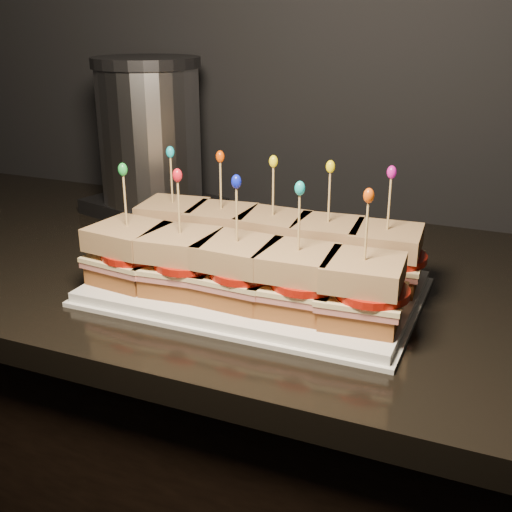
% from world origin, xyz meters
% --- Properties ---
extents(granite_slab, '(2.63, 0.65, 0.04)m').
position_xyz_m(granite_slab, '(-0.20, 1.69, 0.92)').
color(granite_slab, black).
rests_on(granite_slab, cabinet).
extents(platter, '(0.42, 0.26, 0.02)m').
position_xyz_m(platter, '(-0.28, 1.59, 0.95)').
color(platter, white).
rests_on(platter, granite_slab).
extents(platter_rim, '(0.43, 0.27, 0.01)m').
position_xyz_m(platter_rim, '(-0.28, 1.59, 0.94)').
color(platter_rim, white).
rests_on(platter_rim, granite_slab).
extents(sandwich_0_bread_bot, '(0.10, 0.10, 0.02)m').
position_xyz_m(sandwich_0_bread_bot, '(-0.44, 1.65, 0.97)').
color(sandwich_0_bread_bot, brown).
rests_on(sandwich_0_bread_bot, platter).
extents(sandwich_0_ham, '(0.10, 0.10, 0.01)m').
position_xyz_m(sandwich_0_ham, '(-0.44, 1.65, 0.98)').
color(sandwich_0_ham, '#BA6360').
rests_on(sandwich_0_ham, sandwich_0_bread_bot).
extents(sandwich_0_cheese, '(0.11, 0.10, 0.01)m').
position_xyz_m(sandwich_0_cheese, '(-0.44, 1.65, 0.99)').
color(sandwich_0_cheese, beige).
rests_on(sandwich_0_cheese, sandwich_0_ham).
extents(sandwich_0_tomato, '(0.09, 0.09, 0.01)m').
position_xyz_m(sandwich_0_tomato, '(-0.43, 1.65, 1.00)').
color(sandwich_0_tomato, '#AC160B').
rests_on(sandwich_0_tomato, sandwich_0_cheese).
extents(sandwich_0_bread_top, '(0.10, 0.10, 0.03)m').
position_xyz_m(sandwich_0_bread_top, '(-0.44, 1.65, 1.02)').
color(sandwich_0_bread_top, brown).
rests_on(sandwich_0_bread_top, sandwich_0_tomato).
extents(sandwich_0_pick, '(0.00, 0.00, 0.09)m').
position_xyz_m(sandwich_0_pick, '(-0.44, 1.65, 1.06)').
color(sandwich_0_pick, tan).
rests_on(sandwich_0_pick, sandwich_0_bread_top).
extents(sandwich_0_frill, '(0.01, 0.01, 0.02)m').
position_xyz_m(sandwich_0_frill, '(-0.44, 1.65, 1.11)').
color(sandwich_0_frill, '#10B7CB').
rests_on(sandwich_0_frill, sandwich_0_pick).
extents(sandwich_1_bread_bot, '(0.10, 0.10, 0.02)m').
position_xyz_m(sandwich_1_bread_bot, '(-0.36, 1.65, 0.97)').
color(sandwich_1_bread_bot, brown).
rests_on(sandwich_1_bread_bot, platter).
extents(sandwich_1_ham, '(0.10, 0.10, 0.01)m').
position_xyz_m(sandwich_1_ham, '(-0.36, 1.65, 0.98)').
color(sandwich_1_ham, '#BA6360').
rests_on(sandwich_1_ham, sandwich_1_bread_bot).
extents(sandwich_1_cheese, '(0.11, 0.10, 0.01)m').
position_xyz_m(sandwich_1_cheese, '(-0.36, 1.65, 0.99)').
color(sandwich_1_cheese, beige).
rests_on(sandwich_1_cheese, sandwich_1_ham).
extents(sandwich_1_tomato, '(0.09, 0.09, 0.01)m').
position_xyz_m(sandwich_1_tomato, '(-0.35, 1.65, 1.00)').
color(sandwich_1_tomato, '#AC160B').
rests_on(sandwich_1_tomato, sandwich_1_cheese).
extents(sandwich_1_bread_top, '(0.10, 0.10, 0.03)m').
position_xyz_m(sandwich_1_bread_top, '(-0.36, 1.65, 1.02)').
color(sandwich_1_bread_top, brown).
rests_on(sandwich_1_bread_top, sandwich_1_tomato).
extents(sandwich_1_pick, '(0.00, 0.00, 0.09)m').
position_xyz_m(sandwich_1_pick, '(-0.36, 1.65, 1.06)').
color(sandwich_1_pick, tan).
rests_on(sandwich_1_pick, sandwich_1_bread_top).
extents(sandwich_1_frill, '(0.01, 0.01, 0.02)m').
position_xyz_m(sandwich_1_frill, '(-0.36, 1.65, 1.11)').
color(sandwich_1_frill, '#E84401').
rests_on(sandwich_1_frill, sandwich_1_pick).
extents(sandwich_2_bread_bot, '(0.09, 0.09, 0.02)m').
position_xyz_m(sandwich_2_bread_bot, '(-0.28, 1.65, 0.97)').
color(sandwich_2_bread_bot, brown).
rests_on(sandwich_2_bread_bot, platter).
extents(sandwich_2_ham, '(0.10, 0.09, 0.01)m').
position_xyz_m(sandwich_2_ham, '(-0.28, 1.65, 0.98)').
color(sandwich_2_ham, '#BA6360').
rests_on(sandwich_2_ham, sandwich_2_bread_bot).
extents(sandwich_2_cheese, '(0.10, 0.10, 0.01)m').
position_xyz_m(sandwich_2_cheese, '(-0.28, 1.65, 0.99)').
color(sandwich_2_cheese, beige).
rests_on(sandwich_2_cheese, sandwich_2_ham).
extents(sandwich_2_tomato, '(0.09, 0.09, 0.01)m').
position_xyz_m(sandwich_2_tomato, '(-0.27, 1.65, 1.00)').
color(sandwich_2_tomato, '#AC160B').
rests_on(sandwich_2_tomato, sandwich_2_cheese).
extents(sandwich_2_bread_top, '(0.09, 0.09, 0.03)m').
position_xyz_m(sandwich_2_bread_top, '(-0.28, 1.65, 1.02)').
color(sandwich_2_bread_top, brown).
rests_on(sandwich_2_bread_top, sandwich_2_tomato).
extents(sandwich_2_pick, '(0.00, 0.00, 0.09)m').
position_xyz_m(sandwich_2_pick, '(-0.28, 1.65, 1.06)').
color(sandwich_2_pick, tan).
rests_on(sandwich_2_pick, sandwich_2_bread_top).
extents(sandwich_2_frill, '(0.01, 0.01, 0.02)m').
position_xyz_m(sandwich_2_frill, '(-0.28, 1.65, 1.11)').
color(sandwich_2_frill, yellow).
rests_on(sandwich_2_frill, sandwich_2_pick).
extents(sandwich_3_bread_bot, '(0.09, 0.09, 0.02)m').
position_xyz_m(sandwich_3_bread_bot, '(-0.20, 1.65, 0.97)').
color(sandwich_3_bread_bot, brown).
rests_on(sandwich_3_bread_bot, platter).
extents(sandwich_3_ham, '(0.10, 0.10, 0.01)m').
position_xyz_m(sandwich_3_ham, '(-0.20, 1.65, 0.98)').
color(sandwich_3_ham, '#BA6360').
rests_on(sandwich_3_ham, sandwich_3_bread_bot).
extents(sandwich_3_cheese, '(0.10, 0.10, 0.01)m').
position_xyz_m(sandwich_3_cheese, '(-0.20, 1.65, 0.99)').
color(sandwich_3_cheese, beige).
rests_on(sandwich_3_cheese, sandwich_3_ham).
extents(sandwich_3_tomato, '(0.09, 0.09, 0.01)m').
position_xyz_m(sandwich_3_tomato, '(-0.19, 1.65, 1.00)').
color(sandwich_3_tomato, '#AC160B').
rests_on(sandwich_3_tomato, sandwich_3_cheese).
extents(sandwich_3_bread_top, '(0.10, 0.10, 0.03)m').
position_xyz_m(sandwich_3_bread_top, '(-0.20, 1.65, 1.02)').
color(sandwich_3_bread_top, brown).
rests_on(sandwich_3_bread_top, sandwich_3_tomato).
extents(sandwich_3_pick, '(0.00, 0.00, 0.09)m').
position_xyz_m(sandwich_3_pick, '(-0.20, 1.65, 1.06)').
color(sandwich_3_pick, tan).
rests_on(sandwich_3_pick, sandwich_3_bread_top).
extents(sandwich_3_frill, '(0.01, 0.01, 0.02)m').
position_xyz_m(sandwich_3_frill, '(-0.20, 1.65, 1.11)').
color(sandwich_3_frill, yellow).
rests_on(sandwich_3_frill, sandwich_3_pick).
extents(sandwich_4_bread_bot, '(0.09, 0.09, 0.02)m').
position_xyz_m(sandwich_4_bread_bot, '(-0.12, 1.65, 0.97)').
color(sandwich_4_bread_bot, brown).
rests_on(sandwich_4_bread_bot, platter).
extents(sandwich_4_ham, '(0.10, 0.10, 0.01)m').
position_xyz_m(sandwich_4_ham, '(-0.12, 1.65, 0.98)').
color(sandwich_4_ham, '#BA6360').
rests_on(sandwich_4_ham, sandwich_4_bread_bot).
extents(sandwich_4_cheese, '(0.10, 0.10, 0.01)m').
position_xyz_m(sandwich_4_cheese, '(-0.12, 1.65, 0.99)').
color(sandwich_4_cheese, beige).
rests_on(sandwich_4_cheese, sandwich_4_ham).
extents(sandwich_4_tomato, '(0.09, 0.09, 0.01)m').
position_xyz_m(sandwich_4_tomato, '(-0.11, 1.65, 1.00)').
color(sandwich_4_tomato, '#AC160B').
rests_on(sandwich_4_tomato, sandwich_4_cheese).
extents(sandwich_4_bread_top, '(0.09, 0.09, 0.03)m').
position_xyz_m(sandwich_4_bread_top, '(-0.12, 1.65, 1.02)').
color(sandwich_4_bread_top, brown).
rests_on(sandwich_4_bread_top, sandwich_4_tomato).
extents(sandwich_4_pick, '(0.00, 0.00, 0.09)m').
position_xyz_m(sandwich_4_pick, '(-0.12, 1.65, 1.06)').
color(sandwich_4_pick, tan).
rests_on(sandwich_4_pick, sandwich_4_bread_top).
extents(sandwich_4_frill, '(0.01, 0.01, 0.02)m').
position_xyz_m(sandwich_4_frill, '(-0.12, 1.65, 1.11)').
color(sandwich_4_frill, '#C81291').
rests_on(sandwich_4_frill, sandwich_4_pick).
extents(sandwich_5_bread_bot, '(0.10, 0.10, 0.02)m').
position_xyz_m(sandwich_5_bread_bot, '(-0.44, 1.54, 0.97)').
color(sandwich_5_bread_bot, brown).
rests_on(sandwich_5_bread_bot, platter).
extents(sandwich_5_ham, '(0.10, 0.10, 0.01)m').
position_xyz_m(sandwich_5_ham, '(-0.44, 1.54, 0.98)').
color(sandwich_5_ham, '#BA6360').
rests_on(sandwich_5_ham, sandwich_5_bread_bot).
extents(sandwich_5_cheese, '(0.11, 0.10, 0.01)m').
position_xyz_m(sandwich_5_cheese, '(-0.44, 1.54, 0.99)').
color(sandwich_5_cheese, beige).
rests_on(sandwich_5_cheese, sandwich_5_ham).
extents(sandwich_5_tomato, '(0.09, 0.09, 0.01)m').
position_xyz_m(sandwich_5_tomato, '(-0.43, 1.53, 1.00)').
color(sandwich_5_tomato, '#AC160B').
rests_on(sandwich_5_tomato, sandwich_5_cheese).
extents(sandwich_5_bread_top, '(0.10, 0.10, 0.03)m').
position_xyz_m(sandwich_5_bread_top, '(-0.44, 1.54, 1.02)').
color(sandwich_5_bread_top, brown).
rests_on(sandwich_5_bread_top, sandwich_5_tomato).
extents(sandwich_5_pick, '(0.00, 0.00, 0.09)m').
position_xyz_m(sandwich_5_pick, '(-0.44, 1.54, 1.06)').
color(sandwich_5_pick, tan).
rests_on(sandwich_5_pick, sandwich_5_bread_top).
extents(sandwich_5_frill, '(0.01, 0.01, 0.02)m').
position_xyz_m(sandwich_5_frill, '(-0.44, 1.54, 1.11)').
color(sandwich_5_frill, green).
rests_on(sandwich_5_frill, sandwich_5_pick).
extents(sandwich_6_bread_bot, '(0.09, 0.09, 0.02)m').
position_xyz_m(sandwich_6_bread_bot, '(-0.36, 1.54, 0.97)').
color(sandwich_6_bread_bot, brown).
rests_on(sandwich_6_bread_bot, platter).
extents(sandwich_6_ham, '(0.10, 0.10, 0.01)m').
position_xyz_m(sandwich_6_ham, '(-0.36, 1.54, 0.98)').
color(sandwich_6_ham, '#BA6360').
rests_on(sandwich_6_ham, sandwich_6_bread_bot).
extents(sandwich_6_cheese, '(0.10, 0.10, 0.01)m').
position_xyz_m(sandwich_6_cheese, '(-0.36, 1.54, 0.99)').
color(sandwich_6_cheese, beige).
rests_on(sandwich_6_cheese, sandwich_6_ham).
extents(sandwich_6_tomato, '(0.09, 0.09, 0.01)m').
position_xyz_m(sandwich_6_tomato, '(-0.35, 1.53, 1.00)').
color(sandwich_6_tomato, '#AC160B').
rests_on(sandwich_6_tomato, sandwich_6_cheese).
extents(sandwich_6_bread_top, '(0.09, 0.09, 0.03)m').
position_xyz_m(sandwich_6_bread_top, '(-0.36, 1.54, 1.02)').
color(sandwich_6_bread_top, brown).
rests_on(sandwich_6_bread_top, sandwich_6_tomato).
extents(sandwich_6_pick, '(0.00, 0.00, 0.09)m').
position_xyz_m(sandwich_6_pick, '(-0.36, 1.54, 1.06)').
color(sandwich_6_pick, tan).
rests_on(sandwich_6_pick, sandwich_6_bread_top).
extents(sandwich_6_frill, '(0.01, 0.01, 0.02)m').
position_xyz_m(sandwich_6_frill, '(-0.36, 1.54, 1.11)').
color(sandwich_6_frill, red).
rests_on(sandwich_6_frill, sandwich_6_pick).
extents(sandwich_7_bread_bot, '(0.09, 0.09, 0.02)m').
position_xyz_m(sandwich_7_bread_bot, '(-0.28, 1.54, 0.97)').
color(sandwich_7_bread_bot, brown).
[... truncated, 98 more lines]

